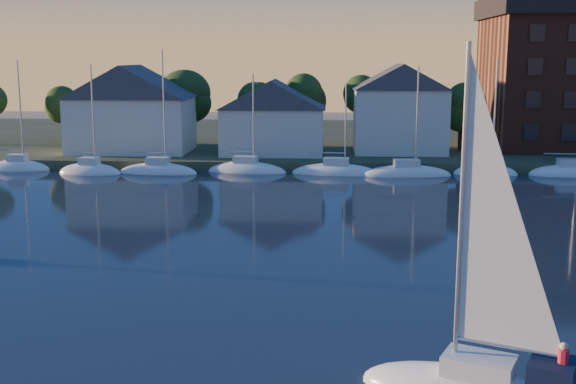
# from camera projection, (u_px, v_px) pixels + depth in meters

# --- Properties ---
(shoreline_land) EXTENTS (160.00, 50.00, 2.00)m
(shoreline_land) POSITION_uv_depth(u_px,v_px,m) (327.00, 143.00, 97.45)
(shoreline_land) COLOR #313C23
(shoreline_land) RESTS_ON ground
(wooden_dock) EXTENTS (120.00, 3.00, 1.00)m
(wooden_dock) POSITION_uv_depth(u_px,v_px,m) (327.00, 170.00, 74.88)
(wooden_dock) COLOR brown
(wooden_dock) RESTS_ON ground
(clubhouse_west) EXTENTS (13.65, 9.45, 9.64)m
(clubhouse_west) POSITION_uv_depth(u_px,v_px,m) (132.00, 107.00, 80.86)
(clubhouse_west) COLOR silver
(clubhouse_west) RESTS_ON shoreline_land
(clubhouse_centre) EXTENTS (11.55, 8.40, 8.08)m
(clubhouse_centre) POSITION_uv_depth(u_px,v_px,m) (273.00, 116.00, 79.16)
(clubhouse_centre) COLOR silver
(clubhouse_centre) RESTS_ON shoreline_land
(clubhouse_east) EXTENTS (10.50, 8.40, 9.80)m
(clubhouse_east) POSITION_uv_depth(u_px,v_px,m) (400.00, 107.00, 80.21)
(clubhouse_east) COLOR silver
(clubhouse_east) RESTS_ON shoreline_land
(tree_line) EXTENTS (93.40, 5.40, 8.90)m
(tree_line) POSITION_uv_depth(u_px,v_px,m) (345.00, 95.00, 84.24)
(tree_line) COLOR #352518
(tree_line) RESTS_ON shoreline_land
(moored_fleet) EXTENTS (95.50, 2.40, 12.05)m
(moored_fleet) POSITION_uv_depth(u_px,v_px,m) (367.00, 174.00, 71.70)
(moored_fleet) COLOR white
(moored_fleet) RESTS_ON ground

